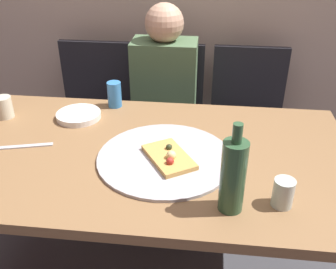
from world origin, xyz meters
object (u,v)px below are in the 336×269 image
at_px(pizza_tray, 165,158).
at_px(plate_stack, 79,115).
at_px(pizza_slice_last, 169,157).
at_px(tumbler_near, 4,107).
at_px(soda_can, 114,94).
at_px(chair_left, 94,107).
at_px(guest_in_sweater, 163,103).
at_px(chair_middle, 166,111).
at_px(wine_bottle, 233,175).
at_px(table_knife, 25,146).
at_px(tumbler_far, 283,193).
at_px(chair_right, 247,115).
at_px(dining_table, 144,167).

bearing_deg(pizza_tray, plate_stack, 145.90).
relative_size(pizza_slice_last, tumbler_near, 2.62).
relative_size(soda_can, chair_left, 0.14).
xyz_separation_m(pizza_tray, guest_in_sweater, (-0.10, 0.75, -0.12)).
relative_size(chair_middle, guest_in_sweater, 0.77).
xyz_separation_m(wine_bottle, table_knife, (-0.80, 0.27, -0.12)).
relative_size(pizza_slice_last, chair_middle, 0.28).
distance_m(pizza_tray, tumbler_far, 0.46).
height_order(pizza_tray, wine_bottle, wine_bottle).
bearing_deg(plate_stack, guest_in_sweater, 54.57).
xyz_separation_m(chair_middle, chair_right, (0.49, 0.00, 0.00)).
height_order(wine_bottle, plate_stack, wine_bottle).
height_order(pizza_slice_last, plate_stack, pizza_slice_last).
xyz_separation_m(tumbler_near, plate_stack, (0.33, 0.03, -0.04)).
distance_m(wine_bottle, guest_in_sweater, 1.08).
xyz_separation_m(table_knife, chair_left, (0.01, 0.88, -0.25)).
xyz_separation_m(pizza_slice_last, tumbler_far, (0.38, -0.20, 0.02)).
relative_size(wine_bottle, tumbler_far, 3.16).
distance_m(chair_middle, chair_right, 0.49).
xyz_separation_m(soda_can, chair_left, (-0.27, 0.47, -0.31)).
height_order(pizza_slice_last, tumbler_far, tumbler_far).
xyz_separation_m(dining_table, plate_stack, (-0.34, 0.24, 0.09)).
bearing_deg(soda_can, dining_table, -62.29).
relative_size(tumbler_far, table_knife, 0.43).
height_order(chair_middle, guest_in_sweater, guest_in_sweater).
height_order(tumbler_far, chair_left, chair_left).
bearing_deg(dining_table, tumbler_far, -28.44).
height_order(tumbler_near, guest_in_sweater, guest_in_sweater).
relative_size(dining_table, guest_in_sweater, 1.40).
bearing_deg(table_knife, plate_stack, -131.94).
xyz_separation_m(wine_bottle, soda_can, (-0.53, 0.68, -0.06)).
bearing_deg(plate_stack, tumbler_far, -31.60).
height_order(wine_bottle, tumbler_near, wine_bottle).
xyz_separation_m(tumbler_near, guest_in_sweater, (0.66, 0.48, -0.17)).
distance_m(tumbler_near, chair_middle, 0.96).
bearing_deg(tumbler_near, chair_middle, 43.95).
distance_m(dining_table, chair_middle, 0.87).
bearing_deg(pizza_slice_last, chair_middle, 97.60).
distance_m(pizza_tray, guest_in_sweater, 0.77).
bearing_deg(table_knife, dining_table, 167.88).
distance_m(dining_table, plate_stack, 0.43).
xyz_separation_m(wine_bottle, chair_right, (0.15, 1.15, -0.37)).
distance_m(dining_table, guest_in_sweater, 0.70).
distance_m(soda_can, chair_left, 0.62).
distance_m(soda_can, table_knife, 0.50).
relative_size(plate_stack, guest_in_sweater, 0.17).
xyz_separation_m(pizza_slice_last, tumbler_near, (-0.78, 0.28, 0.03)).
relative_size(pizza_tray, wine_bottle, 1.71).
distance_m(pizza_slice_last, guest_in_sweater, 0.79).
xyz_separation_m(chair_left, guest_in_sweater, (0.46, -0.15, 0.13)).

